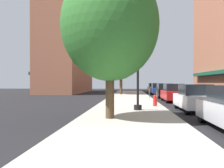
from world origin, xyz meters
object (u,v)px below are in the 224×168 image
Objects in this scene: car_white at (194,98)px; car_black at (164,91)px; fire_hydrant at (155,100)px; car_yellow at (153,88)px; lamppost at (138,59)px; tree_mid at (110,25)px; tree_near at (121,62)px; car_blue at (158,89)px; car_red at (173,93)px; parking_meter_near at (149,90)px; parking_meter_far at (157,94)px.

car_white is 13.18m from car_black.
car_black is (2.19, 11.23, 0.29)m from fire_hydrant.
lamppost is at bearing -95.97° from car_yellow.
car_black is at bearing 74.29° from tree_mid.
lamppost is 14.37m from car_black.
lamppost is at bearing -84.88° from tree_near.
fire_hydrant is 0.18× the size of car_blue.
lamppost reaches higher than car_yellow.
tree_mid reaches higher than car_black.
car_red is at bearing 91.62° from car_white.
lamppost is 1.37× the size of car_black.
car_blue is at bearing -88.77° from car_yellow.
car_red is 1.00× the size of car_blue.
tree_near is at bearing 95.12° from lamppost.
parking_meter_near and parking_meter_far have the same top height.
car_red and car_black have the same top height.
parking_meter_near is 15.03m from tree_mid.
fire_hydrant is at bearing -111.43° from car_red.
parking_meter_far is at bearing 66.56° from lamppost.
car_yellow reaches higher than parking_meter_far.
car_blue is (0.00, 13.03, 0.00)m from car_red.
lamppost is 3.98m from tree_mid.
car_black is at bearing -48.84° from tree_near.
car_blue reaches higher than parking_meter_far.
fire_hydrant is 0.18× the size of car_white.
parking_meter_near is 16.74m from car_yellow.
car_black is (5.23, -5.98, -3.81)m from tree_near.
car_yellow is at bearing 55.85° from tree_near.
tree_mid is (-2.91, -14.34, 3.47)m from parking_meter_near.
lamppost is 11.14m from parking_meter_near.
car_blue is 6.49m from car_yellow.
tree_near is at bearing -169.02° from car_blue.
tree_near is (-3.04, 17.22, 4.09)m from fire_hydrant.
parking_meter_far is (1.52, 3.49, -2.25)m from lamppost.
tree_near reaches higher than lamppost.
car_white is 1.00× the size of car_yellow.
tree_mid is 12.94m from car_red.
tree_mid reaches higher than fire_hydrant.
tree_mid is at bearing -112.48° from parking_meter_far.
tree_near is 20.22m from car_white.
fire_hydrant is 18.57m from car_blue.
lamppost is at bearing -116.95° from fire_hydrant.
fire_hydrant is 7.66m from tree_mid.
car_red is 19.52m from car_yellow.
car_black and car_blue have the same top height.
car_white is 26.87m from car_yellow.
tree_near reaches higher than car_white.
lamppost is 4.50× the size of parking_meter_far.
parking_meter_far is at bearing -93.43° from car_yellow.
tree_mid reaches higher than car_red.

